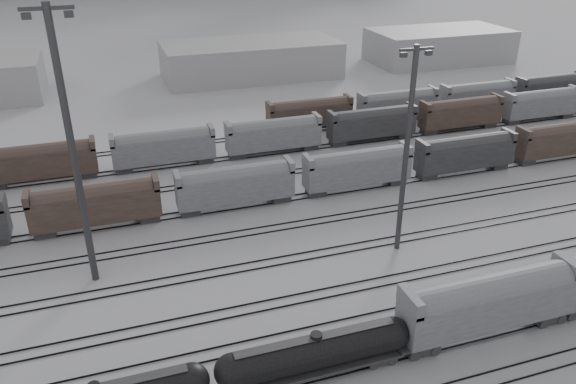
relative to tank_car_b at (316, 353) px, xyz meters
name	(u,v)px	position (x,y,z in m)	size (l,w,h in m)	color
ground	(428,356)	(9.94, -1.00, -2.37)	(900.00, 900.00, 0.00)	silver
tracks	(345,251)	(9.94, 16.50, -2.29)	(220.00, 71.50, 0.16)	black
tank_car_b	(316,353)	(0.00, 0.00, 0.00)	(16.57, 2.76, 4.09)	#262629
hopper_car_a	(489,300)	(16.18, 0.00, 1.32)	(16.70, 3.32, 5.97)	#262629
light_mast_b	(72,148)	(-16.72, 19.92, 12.22)	(4.40, 0.70, 27.50)	#39383B
light_mast_c	(407,149)	(15.80, 15.43, 9.72)	(3.65, 0.58, 22.78)	#39383B
bg_string_near	(357,170)	(17.94, 31.00, 0.43)	(151.00, 3.00, 5.60)	gray
bg_string_mid	(372,125)	(27.94, 47.00, 0.43)	(151.00, 3.00, 5.60)	#262629
bg_string_far	(438,102)	(45.44, 55.00, 0.43)	(66.00, 3.00, 5.60)	brown
warehouse_mid	(251,60)	(19.94, 94.00, 1.63)	(40.00, 18.00, 8.00)	#9D9D9F
warehouse_right	(439,45)	(69.94, 94.00, 1.63)	(35.00, 18.00, 8.00)	#9D9D9F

